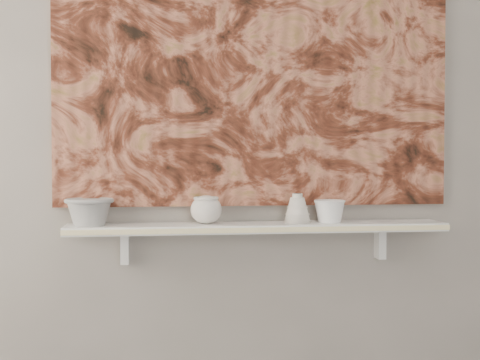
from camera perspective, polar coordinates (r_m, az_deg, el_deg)
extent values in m
plane|color=gray|center=(2.56, 1.25, 5.90)|extent=(3.60, 0.00, 3.60)
cube|color=silver|center=(2.47, 1.58, -4.06)|extent=(1.40, 0.18, 0.03)
cube|color=beige|center=(2.38, 1.93, -4.29)|extent=(1.40, 0.01, 0.02)
cube|color=silver|center=(2.52, -9.81, -5.70)|extent=(0.03, 0.06, 0.12)
cube|color=silver|center=(2.66, 11.86, -5.29)|extent=(0.03, 0.06, 0.12)
cube|color=#5D2919|center=(2.56, 1.30, 10.16)|extent=(1.50, 0.02, 1.10)
cube|color=black|center=(2.63, 11.07, 3.18)|extent=(0.09, 0.00, 0.08)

